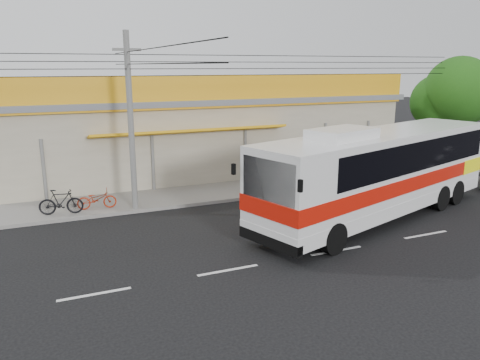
% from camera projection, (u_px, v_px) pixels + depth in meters
% --- Properties ---
extents(ground, '(120.00, 120.00, 0.00)m').
position_uv_depth(ground, '(299.00, 228.00, 18.28)').
color(ground, black).
rests_on(ground, ground).
extents(sidewalk, '(30.00, 3.20, 0.15)m').
position_uv_depth(sidewalk, '(239.00, 190.00, 23.62)').
color(sidewalk, slate).
rests_on(sidewalk, ground).
extents(lane_markings, '(50.00, 0.12, 0.01)m').
position_uv_depth(lane_markings, '(336.00, 251.00, 16.05)').
color(lane_markings, silver).
rests_on(lane_markings, ground).
extents(storefront_building, '(22.60, 9.20, 5.70)m').
position_uv_depth(storefront_building, '(203.00, 132.00, 28.03)').
color(storefront_building, '#9C947E').
rests_on(storefront_building, ground).
extents(coach_bus, '(13.11, 6.57, 3.97)m').
position_uv_depth(coach_bus, '(383.00, 167.00, 19.18)').
color(coach_bus, silver).
rests_on(coach_bus, ground).
extents(motorbike_red, '(1.70, 0.75, 0.86)m').
position_uv_depth(motorbike_red, '(97.00, 199.00, 20.18)').
color(motorbike_red, maroon).
rests_on(motorbike_red, sidewalk).
extents(motorbike_dark, '(1.84, 0.82, 1.07)m').
position_uv_depth(motorbike_dark, '(61.00, 202.00, 19.39)').
color(motorbike_dark, black).
rests_on(motorbike_dark, sidewalk).
extents(utility_pole, '(34.00, 14.00, 7.57)m').
position_uv_depth(utility_pole, '(128.00, 64.00, 18.88)').
color(utility_pole, '#5D5D5B').
rests_on(utility_pole, ground).
extents(tree_near, '(3.44, 3.44, 5.70)m').
position_uv_depth(tree_near, '(440.00, 104.00, 29.18)').
color(tree_near, black).
rests_on(tree_near, ground).
extents(tree_far, '(4.08, 4.08, 6.76)m').
position_uv_depth(tree_far, '(461.00, 93.00, 28.16)').
color(tree_far, black).
rests_on(tree_far, ground).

